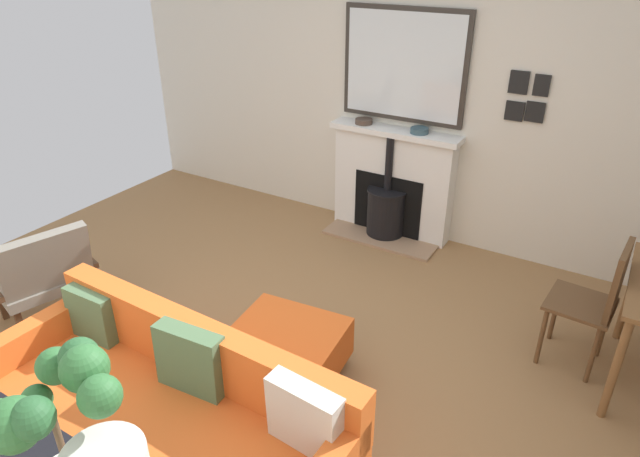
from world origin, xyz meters
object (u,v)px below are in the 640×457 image
(sofa, at_px, (169,418))
(mantel_bowl_near, at_px, (364,121))
(potted_plant, at_px, (58,421))
(ottoman, at_px, (287,348))
(fireplace, at_px, (391,190))
(armchair_accent, at_px, (43,273))
(mantel_bowl_far, at_px, (419,130))
(dining_chair_near_fireplace, at_px, (598,297))

(sofa, bearing_deg, mantel_bowl_near, -171.39)
(potted_plant, bearing_deg, ottoman, -172.37)
(fireplace, distance_m, mantel_bowl_near, 0.70)
(sofa, relative_size, armchair_accent, 2.49)
(fireplace, bearing_deg, potted_plant, 7.41)
(mantel_bowl_near, bearing_deg, potted_plant, 12.06)
(mantel_bowl_near, distance_m, potted_plant, 3.91)
(mantel_bowl_far, xyz_separation_m, ottoman, (2.21, 0.05, -0.84))
(ottoman, bearing_deg, mantel_bowl_near, -164.81)
(mantel_bowl_far, distance_m, potted_plant, 3.84)
(mantel_bowl_near, distance_m, ottoman, 2.44)
(potted_plant, bearing_deg, dining_chair_near_fireplace, 152.33)
(potted_plant, bearing_deg, mantel_bowl_near, -167.94)
(dining_chair_near_fireplace, bearing_deg, fireplace, -119.45)
(armchair_accent, relative_size, dining_chair_near_fireplace, 0.89)
(mantel_bowl_near, bearing_deg, dining_chair_near_fireplace, 63.88)
(fireplace, bearing_deg, dining_chair_near_fireplace, 60.55)
(mantel_bowl_far, relative_size, sofa, 0.08)
(mantel_bowl_near, relative_size, mantel_bowl_far, 1.00)
(armchair_accent, xyz_separation_m, potted_plant, (1.18, 2.01, 0.71))
(fireplace, height_order, armchair_accent, fireplace)
(sofa, relative_size, dining_chair_near_fireplace, 2.21)
(sofa, bearing_deg, fireplace, -177.23)
(potted_plant, bearing_deg, fireplace, -172.59)
(ottoman, relative_size, dining_chair_near_fireplace, 0.80)
(mantel_bowl_near, xyz_separation_m, potted_plant, (3.83, 0.82, 0.10))
(fireplace, xyz_separation_m, armchair_accent, (2.63, -1.52, 0.00))
(mantel_bowl_far, distance_m, armchair_accent, 3.23)
(sofa, xyz_separation_m, potted_plant, (0.72, 0.35, 0.82))
(mantel_bowl_far, height_order, potted_plant, potted_plant)
(sofa, distance_m, dining_chair_near_fireplace, 2.69)
(sofa, xyz_separation_m, armchair_accent, (-0.46, -1.67, 0.10))
(mantel_bowl_far, bearing_deg, dining_chair_near_fireplace, 57.00)
(fireplace, xyz_separation_m, mantel_bowl_far, (-0.01, 0.23, 0.62))
(mantel_bowl_far, distance_m, ottoman, 2.37)
(sofa, xyz_separation_m, dining_chair_near_fireplace, (-2.01, 1.77, 0.20))
(ottoman, xyz_separation_m, dining_chair_near_fireplace, (-1.11, 1.64, 0.32))
(potted_plant, distance_m, dining_chair_near_fireplace, 3.14)
(fireplace, bearing_deg, mantel_bowl_near, -92.59)
(mantel_bowl_near, xyz_separation_m, armchair_accent, (2.65, -1.19, -0.62))
(fireplace, xyz_separation_m, potted_plant, (3.81, 0.50, 0.72))
(mantel_bowl_near, bearing_deg, sofa, 8.61)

